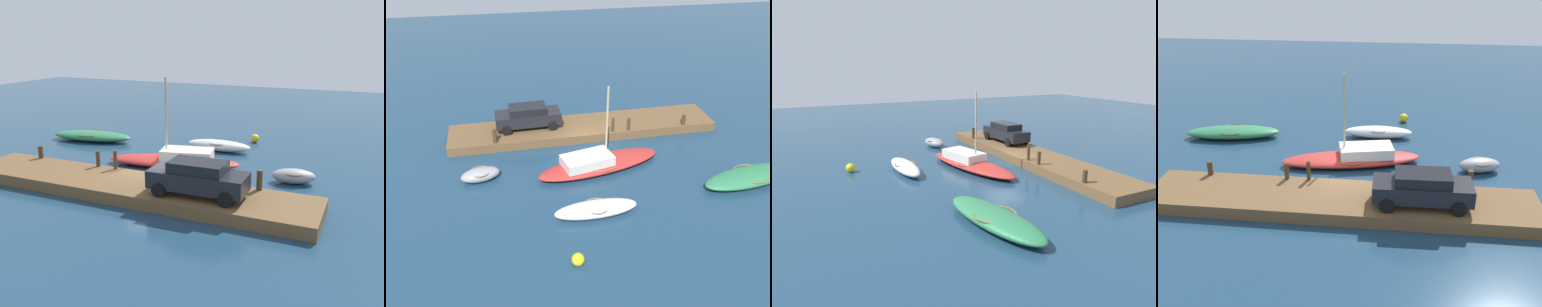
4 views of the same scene
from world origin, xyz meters
TOP-DOWN VIEW (x-y plane):
  - ground_plane at (0.00, 0.00)m, footprint 84.00×84.00m
  - dock_platform at (0.00, -2.21)m, footprint 18.33×3.39m
  - rowboat_white at (1.30, 6.88)m, footprint 4.39×1.42m
  - sailboat_red at (0.20, 2.65)m, footprint 8.09×3.78m
  - motorboat_green at (-8.06, 5.75)m, footprint 6.18×2.78m
  - dinghy_grey at (7.08, 2.48)m, footprint 2.44×1.59m
  - mooring_post_west at (-6.81, -0.77)m, footprint 0.27×0.27m
  - mooring_post_mid_west at (-2.82, -0.77)m, footprint 0.23×0.23m
  - mooring_post_mid_east at (-1.71, -0.77)m, footprint 0.20×0.20m
  - mooring_post_east at (6.10, -0.77)m, footprint 0.27×0.27m
  - parked_car at (3.78, -2.55)m, footprint 4.43×1.98m
  - marker_buoy at (2.90, 10.08)m, footprint 0.59×0.59m

SIDE VIEW (x-z plane):
  - ground_plane at x=0.00m, z-range 0.00..0.00m
  - marker_buoy at x=2.90m, z-range 0.00..0.59m
  - dock_platform at x=0.00m, z-range 0.00..0.60m
  - motorboat_green at x=-8.06m, z-range 0.01..0.71m
  - rowboat_white at x=1.30m, z-range 0.01..0.73m
  - dinghy_grey at x=7.08m, z-range 0.01..0.77m
  - sailboat_red at x=0.20m, z-range -2.19..3.02m
  - mooring_post_west at x=-6.81m, z-range 0.60..1.31m
  - mooring_post_mid_west at x=-2.82m, z-range 0.60..1.46m
  - mooring_post_east at x=6.10m, z-range 0.60..1.55m
  - mooring_post_mid_east at x=-1.71m, z-range 0.60..1.60m
  - parked_car at x=3.78m, z-range 0.64..2.22m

